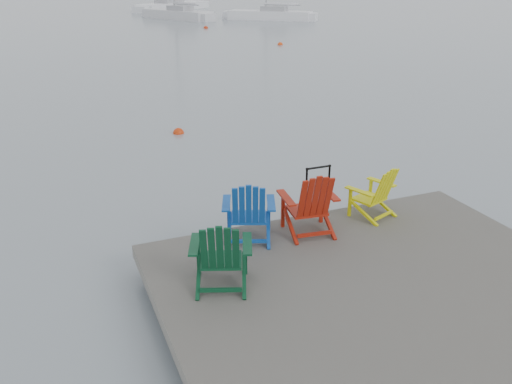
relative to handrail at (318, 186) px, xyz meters
name	(u,v)px	position (x,y,z in m)	size (l,w,h in m)	color
ground	(381,317)	(-0.25, -2.45, -1.04)	(400.00, 400.00, 0.00)	slate
dock	(383,296)	(-0.25, -2.45, -0.69)	(6.00, 5.00, 1.40)	#32302C
handrail	(318,186)	(0.00, 0.00, 0.00)	(0.48, 0.04, 0.90)	black
chair_green	(221,253)	(-2.32, -1.62, -0.01)	(1.01, 0.96, 1.05)	#0A3A20
chair_blue	(249,210)	(-1.47, -0.48, -0.01)	(1.01, 0.96, 1.05)	#0E439A
chair_red	(310,203)	(-0.47, -0.63, 0.01)	(0.95, 0.89, 1.10)	maroon
chair_yellow	(375,192)	(0.88, -0.46, -0.07)	(0.89, 0.85, 0.93)	#D2D20B
sailboat_near	(178,15)	(9.06, 44.91, -0.69)	(5.35, 7.72, 10.69)	silver
sailboat_mid	(172,7)	(11.48, 56.81, -0.69)	(9.81, 8.37, 13.97)	white
sailboat_far	(270,16)	(16.85, 40.84, -0.69)	(7.21, 6.50, 10.76)	white
buoy_a	(179,133)	(-0.59, 7.53, -1.04)	(0.33, 0.33, 0.33)	red
buoy_c	(280,45)	(10.41, 24.46, -1.04)	(0.34, 0.34, 0.34)	#E13F0D
buoy_d	(206,28)	(8.99, 35.82, -1.04)	(0.38, 0.38, 0.38)	#B8260A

